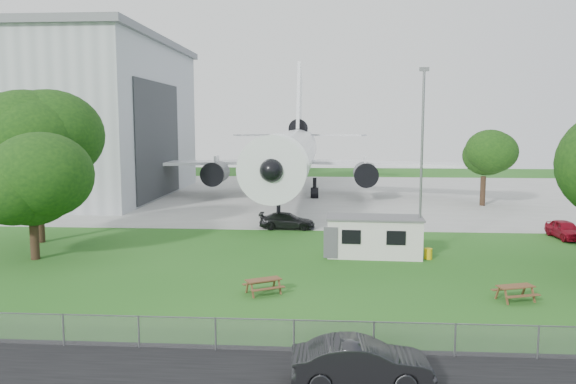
# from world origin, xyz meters

# --- Properties ---
(ground) EXTENTS (160.00, 160.00, 0.00)m
(ground) POSITION_xyz_m (0.00, 0.00, 0.00)
(ground) COLOR #367427
(concrete_apron) EXTENTS (120.00, 46.00, 0.03)m
(concrete_apron) POSITION_xyz_m (0.00, 38.00, 0.01)
(concrete_apron) COLOR #B7B7B2
(concrete_apron) RESTS_ON ground
(airliner) EXTENTS (46.36, 47.73, 17.69)m
(airliner) POSITION_xyz_m (-2.00, 35.86, 5.27)
(airliner) COLOR white
(airliner) RESTS_ON ground
(site_cabin) EXTENTS (6.81, 2.98, 2.62)m
(site_cabin) POSITION_xyz_m (5.35, 6.45, 1.31)
(site_cabin) COLOR silver
(site_cabin) RESTS_ON ground
(picnic_west) EXTENTS (2.30, 2.19, 0.76)m
(picnic_west) POSITION_xyz_m (-0.99, -2.18, 0.00)
(picnic_west) COLOR brown
(picnic_west) RESTS_ON ground
(picnic_east) EXTENTS (2.18, 1.99, 0.76)m
(picnic_east) POSITION_xyz_m (11.47, -2.47, 0.00)
(picnic_east) COLOR brown
(picnic_east) RESTS_ON ground
(fence) EXTENTS (58.00, 0.04, 1.30)m
(fence) POSITION_xyz_m (0.00, -9.50, 0.00)
(fence) COLOR gray
(fence) RESTS_ON ground
(lamp_mast) EXTENTS (0.16, 0.16, 12.00)m
(lamp_mast) POSITION_xyz_m (8.20, 6.20, 6.00)
(lamp_mast) COLOR slate
(lamp_mast) RESTS_ON ground
(tree_west_big) EXTENTS (8.70, 8.70, 11.88)m
(tree_west_big) POSITION_xyz_m (-18.65, 9.14, 7.52)
(tree_west_big) COLOR #382619
(tree_west_big) RESTS_ON ground
(tree_west_small) EXTENTS (6.81, 6.81, 8.26)m
(tree_west_small) POSITION_xyz_m (-16.41, 4.09, 4.85)
(tree_west_small) COLOR #382619
(tree_west_small) RESTS_ON ground
(tree_far_apron) EXTENTS (5.95, 5.95, 8.38)m
(tree_far_apron) POSITION_xyz_m (18.63, 30.07, 5.38)
(tree_far_apron) COLOR #382619
(tree_far_apron) RESTS_ON ground
(car_centre_sedan) EXTENTS (4.75, 1.96, 1.53)m
(car_centre_sedan) POSITION_xyz_m (3.38, -12.02, 0.76)
(car_centre_sedan) COLOR black
(car_centre_sedan) RESTS_ON ground
(car_ne_hatch) EXTENTS (1.87, 4.15, 1.38)m
(car_ne_hatch) POSITION_xyz_m (20.15, 13.04, 0.69)
(car_ne_hatch) COLOR maroon
(car_ne_hatch) RESTS_ON ground
(car_apron_van) EXTENTS (4.58, 1.87, 1.33)m
(car_apron_van) POSITION_xyz_m (-1.04, 15.57, 0.66)
(car_apron_van) COLOR black
(car_apron_van) RESTS_ON ground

